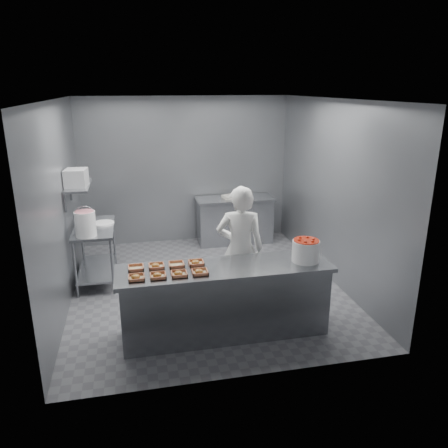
{
  "coord_description": "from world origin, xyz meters",
  "views": [
    {
      "loc": [
        -1.03,
        -6.08,
        2.97
      ],
      "look_at": [
        0.24,
        -0.2,
        1.06
      ],
      "focal_mm": 35.0,
      "sensor_mm": 36.0,
      "label": 1
    }
  ],
  "objects_px": {
    "tray_0": "(136,277)",
    "tray_7": "(196,263)",
    "worker": "(240,249)",
    "service_counter": "(225,300)",
    "tray_3": "(200,272)",
    "tray_4": "(136,268)",
    "back_counter": "(235,220)",
    "strawberry_tub": "(306,250)",
    "tray_5": "(156,266)",
    "tray_6": "(177,264)",
    "appliance": "(76,178)",
    "glaze_bucket": "(85,223)",
    "tray_1": "(158,275)",
    "tray_2": "(179,274)",
    "prep_table": "(95,245)"
  },
  "relations": [
    {
      "from": "tray_0",
      "to": "tray_7",
      "type": "xyz_separation_m",
      "value": [
        0.72,
        0.28,
        0.0
      ]
    },
    {
      "from": "tray_7",
      "to": "worker",
      "type": "relative_size",
      "value": 0.11
    },
    {
      "from": "service_counter",
      "to": "tray_3",
      "type": "distance_m",
      "value": 0.59
    },
    {
      "from": "tray_4",
      "to": "tray_7",
      "type": "distance_m",
      "value": 0.72
    },
    {
      "from": "back_counter",
      "to": "strawberry_tub",
      "type": "height_order",
      "value": "strawberry_tub"
    },
    {
      "from": "tray_5",
      "to": "tray_6",
      "type": "xyz_separation_m",
      "value": [
        0.24,
        0.0,
        -0.0
      ]
    },
    {
      "from": "worker",
      "to": "appliance",
      "type": "distance_m",
      "value": 2.62
    },
    {
      "from": "tray_7",
      "to": "tray_0",
      "type": "bearing_deg",
      "value": -158.65
    },
    {
      "from": "strawberry_tub",
      "to": "glaze_bucket",
      "type": "distance_m",
      "value": 3.14
    },
    {
      "from": "tray_0",
      "to": "appliance",
      "type": "xyz_separation_m",
      "value": [
        -0.77,
        1.99,
        0.77
      ]
    },
    {
      "from": "back_counter",
      "to": "tray_7",
      "type": "height_order",
      "value": "tray_7"
    },
    {
      "from": "tray_1",
      "to": "tray_3",
      "type": "relative_size",
      "value": 1.0
    },
    {
      "from": "back_counter",
      "to": "tray_1",
      "type": "bearing_deg",
      "value": -116.77
    },
    {
      "from": "strawberry_tub",
      "to": "glaze_bucket",
      "type": "height_order",
      "value": "glaze_bucket"
    },
    {
      "from": "tray_0",
      "to": "tray_5",
      "type": "relative_size",
      "value": 1.0
    },
    {
      "from": "glaze_bucket",
      "to": "tray_3",
      "type": "bearing_deg",
      "value": -49.93
    },
    {
      "from": "tray_4",
      "to": "appliance",
      "type": "height_order",
      "value": "appliance"
    },
    {
      "from": "tray_0",
      "to": "tray_5",
      "type": "bearing_deg",
      "value": 49.55
    },
    {
      "from": "back_counter",
      "to": "tray_2",
      "type": "distance_m",
      "value": 3.73
    },
    {
      "from": "tray_2",
      "to": "tray_6",
      "type": "bearing_deg",
      "value": 89.38
    },
    {
      "from": "tray_1",
      "to": "tray_7",
      "type": "relative_size",
      "value": 1.0
    },
    {
      "from": "tray_0",
      "to": "strawberry_tub",
      "type": "bearing_deg",
      "value": 2.83
    },
    {
      "from": "tray_0",
      "to": "tray_4",
      "type": "height_order",
      "value": "tray_0"
    },
    {
      "from": "tray_3",
      "to": "glaze_bucket",
      "type": "distance_m",
      "value": 2.16
    },
    {
      "from": "tray_7",
      "to": "appliance",
      "type": "xyz_separation_m",
      "value": [
        -1.49,
        1.71,
        0.77
      ]
    },
    {
      "from": "glaze_bucket",
      "to": "tray_0",
      "type": "bearing_deg",
      "value": -67.95
    },
    {
      "from": "service_counter",
      "to": "appliance",
      "type": "xyz_separation_m",
      "value": [
        -1.82,
        1.85,
        1.24
      ]
    },
    {
      "from": "tray_5",
      "to": "prep_table",
      "type": "bearing_deg",
      "value": 114.9
    },
    {
      "from": "tray_3",
      "to": "tray_1",
      "type": "bearing_deg",
      "value": 180.0
    },
    {
      "from": "tray_5",
      "to": "tray_1",
      "type": "bearing_deg",
      "value": -90.0
    },
    {
      "from": "appliance",
      "to": "tray_7",
      "type": "bearing_deg",
      "value": -42.82
    },
    {
      "from": "tray_2",
      "to": "worker",
      "type": "bearing_deg",
      "value": 39.19
    },
    {
      "from": "back_counter",
      "to": "tray_6",
      "type": "distance_m",
      "value": 3.47
    },
    {
      "from": "service_counter",
      "to": "tray_0",
      "type": "height_order",
      "value": "tray_0"
    },
    {
      "from": "tray_0",
      "to": "tray_1",
      "type": "height_order",
      "value": "same"
    },
    {
      "from": "tray_0",
      "to": "strawberry_tub",
      "type": "xyz_separation_m",
      "value": [
        2.06,
        0.1,
        0.13
      ]
    },
    {
      "from": "prep_table",
      "to": "appliance",
      "type": "height_order",
      "value": "appliance"
    },
    {
      "from": "tray_2",
      "to": "tray_3",
      "type": "xyz_separation_m",
      "value": [
        0.24,
        0.0,
        0.0
      ]
    },
    {
      "from": "prep_table",
      "to": "strawberry_tub",
      "type": "xyz_separation_m",
      "value": [
        2.66,
        -1.99,
        0.46
      ]
    },
    {
      "from": "back_counter",
      "to": "tray_6",
      "type": "relative_size",
      "value": 8.01
    },
    {
      "from": "prep_table",
      "to": "tray_4",
      "type": "distance_m",
      "value": 1.93
    },
    {
      "from": "worker",
      "to": "tray_7",
      "type": "bearing_deg",
      "value": 47.14
    },
    {
      "from": "tray_0",
      "to": "tray_2",
      "type": "bearing_deg",
      "value": 0.0
    },
    {
      "from": "tray_0",
      "to": "tray_1",
      "type": "bearing_deg",
      "value": 0.0
    },
    {
      "from": "tray_1",
      "to": "tray_5",
      "type": "height_order",
      "value": "same"
    },
    {
      "from": "service_counter",
      "to": "appliance",
      "type": "relative_size",
      "value": 7.62
    },
    {
      "from": "tray_2",
      "to": "back_counter",
      "type": "bearing_deg",
      "value": 66.56
    },
    {
      "from": "tray_1",
      "to": "strawberry_tub",
      "type": "height_order",
      "value": "strawberry_tub"
    },
    {
      "from": "service_counter",
      "to": "tray_5",
      "type": "bearing_deg",
      "value": 170.14
    },
    {
      "from": "tray_6",
      "to": "glaze_bucket",
      "type": "distance_m",
      "value": 1.8
    }
  ]
}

